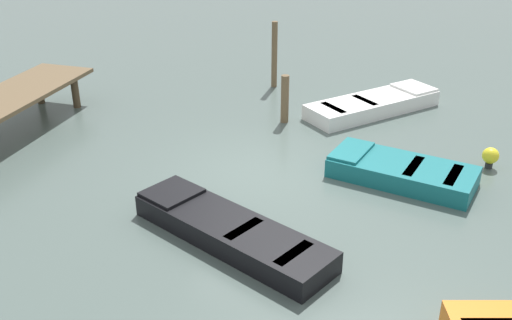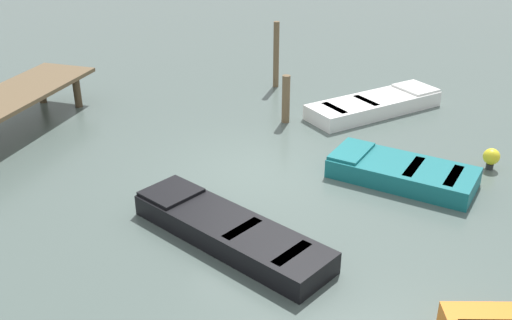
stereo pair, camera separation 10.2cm
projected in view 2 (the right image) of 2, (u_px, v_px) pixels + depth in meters
ground_plane at (256, 175)px, 12.86m from camera, size 80.00×80.00×0.00m
rowboat_teal at (401, 172)px, 12.52m from camera, size 1.96×3.18×0.46m
rowboat_white at (375, 105)px, 16.09m from camera, size 3.63×3.44×0.46m
rowboat_black at (228, 230)px, 10.47m from camera, size 2.65×4.04×0.46m
mooring_piling_far_right at (286, 99)px, 15.28m from camera, size 0.20×0.20×1.26m
mooring_piling_center at (276, 55)px, 17.66m from camera, size 0.17×0.17×1.97m
marker_buoy at (491, 157)px, 12.99m from camera, size 0.36×0.36×0.48m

